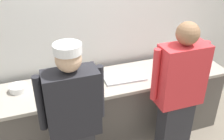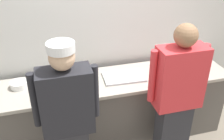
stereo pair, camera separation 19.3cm
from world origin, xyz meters
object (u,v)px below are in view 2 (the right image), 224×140
Objects in this scene: plate_stack_front at (19,85)px; squeeze_bottle_primary at (90,74)px; chef_near_left at (68,121)px; chef_center at (177,98)px; plate_stack_rear at (185,71)px; mixing_bowl_steel at (73,85)px; ramekin_green_sauce at (183,65)px; chefs_knife at (165,68)px; deli_cup at (43,90)px; ramekin_yellow_sauce at (41,84)px; sheet_tray at (124,77)px.

plate_stack_front is 0.81m from squeeze_bottle_primary.
chef_near_left is 1.14m from chef_center.
plate_stack_rear is 1.39m from mixing_bowl_steel.
chef_near_left reaches higher than mixing_bowl_steel.
mixing_bowl_steel is at bearing 152.66° from chef_center.
mixing_bowl_steel is (0.59, -0.18, 0.01)m from plate_stack_front.
ramekin_green_sauce reaches higher than chefs_knife.
chef_near_left is 0.58m from deli_cup.
chef_center is 1.75m from plate_stack_front.
plate_stack_front is at bearing 169.02° from ramekin_yellow_sauce.
squeeze_bottle_primary reaches higher than deli_cup.
deli_cup reaches higher than ramekin_green_sauce.
chef_center is 21.10× the size of ramekin_green_sauce.
chefs_knife is (1.54, 0.19, -0.04)m from deli_cup.
sheet_tray is at bearing 6.09° from deli_cup.
ramekin_green_sauce is (0.07, 0.20, -0.01)m from plate_stack_rear.
deli_cup is 1.56m from chefs_knife.
chef_near_left reaches higher than deli_cup.
chef_near_left is 0.59m from mixing_bowl_steel.
sheet_tray is at bearing -3.69° from ramekin_yellow_sauce.
chef_center is at bearing -106.42° from chefs_knife.
plate_stack_rear is at bearing -0.43° from deli_cup.
squeeze_bottle_primary is (0.34, 0.69, 0.07)m from chef_near_left.
squeeze_bottle_primary reaches higher than plate_stack_front.
plate_stack_front reaches higher than sheet_tray.
plate_stack_rear is 0.63× the size of mixing_bowl_steel.
chef_center reaches higher than ramekin_green_sauce.
chef_center is 8.90× the size of plate_stack_front.
mixing_bowl_steel is 1.12× the size of chefs_knife.
plate_stack_front is at bearing 156.13° from chef_center.
ramekin_green_sauce is (0.45, 0.68, -0.01)m from chef_center.
plate_stack_rear is 0.77m from sheet_tray.
chef_center is 3.51× the size of sheet_tray.
ramekin_yellow_sauce is (-1.36, 0.66, -0.01)m from chef_center.
ramekin_yellow_sauce reaches higher than sheet_tray.
sheet_tray is 1.80× the size of chefs_knife.
mixing_bowl_steel is 1.47m from ramekin_green_sauce.
deli_cup is (0.26, -0.21, 0.01)m from plate_stack_front.
deli_cup is at bearing -174.11° from ramekin_green_sauce.
ramekin_yellow_sauce is at bearing 97.88° from deli_cup.
plate_stack_rear is (0.37, 0.49, 0.00)m from chef_center.
deli_cup reaches higher than sheet_tray.
ramekin_green_sauce is at bearing 0.63° from ramekin_yellow_sauce.
ramekin_yellow_sauce is at bearing 176.31° from sheet_tray.
chef_near_left reaches higher than ramekin_yellow_sauce.
plate_stack_rear reaches higher than ramekin_yellow_sauce.
chef_center is 5.61× the size of mixing_bowl_steel.
sheet_tray is at bearing 40.94° from chef_near_left.
squeeze_bottle_primary reaches higher than ramekin_green_sauce.
plate_stack_rear is 2.37× the size of ramekin_green_sauce.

